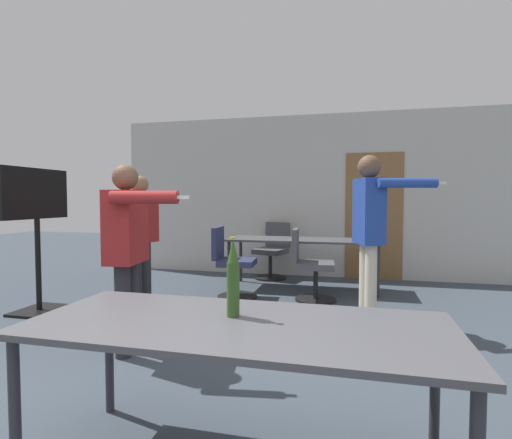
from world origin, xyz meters
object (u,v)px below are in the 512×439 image
(tv_screen, at_px, (37,225))
(person_center_tall, at_px, (370,222))
(office_chair_mid_tucked, at_px, (273,252))
(office_chair_near_pushed, at_px, (232,265))
(person_far_watching, at_px, (141,227))
(beer_bottle, at_px, (233,279))
(person_near_casual, at_px, (128,241))
(office_chair_far_right, at_px, (310,267))

(tv_screen, distance_m, person_center_tall, 3.70)
(office_chair_mid_tucked, relative_size, office_chair_near_pushed, 0.98)
(tv_screen, bearing_deg, office_chair_near_pushed, -59.14)
(person_center_tall, height_order, person_far_watching, person_center_tall)
(beer_bottle, bearing_deg, person_center_tall, 73.11)
(person_near_casual, bearing_deg, person_far_watching, -161.81)
(person_center_tall, bearing_deg, tv_screen, -102.67)
(office_chair_mid_tucked, bearing_deg, person_far_watching, 75.17)
(office_chair_near_pushed, bearing_deg, person_far_watching, -63.68)
(person_far_watching, xyz_separation_m, beer_bottle, (1.98, -2.56, -0.04))
(person_far_watching, bearing_deg, tv_screen, -44.68)
(tv_screen, relative_size, office_chair_near_pushed, 1.77)
(tv_screen, height_order, person_center_tall, person_center_tall)
(beer_bottle, bearing_deg, tv_screen, 146.20)
(office_chair_far_right, distance_m, beer_bottle, 3.28)
(person_far_watching, relative_size, office_chair_mid_tucked, 1.74)
(person_far_watching, height_order, beer_bottle, person_far_watching)
(person_near_casual, bearing_deg, tv_screen, -124.97)
(office_chair_far_right, distance_m, office_chair_mid_tucked, 1.54)
(person_center_tall, relative_size, person_near_casual, 1.10)
(person_far_watching, relative_size, office_chair_far_right, 1.72)
(person_near_casual, xyz_separation_m, person_far_watching, (-0.71, 1.44, 0.00))
(person_center_tall, height_order, person_near_casual, person_center_tall)
(person_far_watching, xyz_separation_m, office_chair_near_pushed, (0.98, 0.58, -0.51))
(person_center_tall, relative_size, person_far_watching, 1.10)
(office_chair_near_pushed, bearing_deg, person_center_tall, 61.01)
(person_near_casual, distance_m, office_chair_mid_tucked, 3.55)
(person_near_casual, relative_size, office_chair_mid_tucked, 1.74)
(office_chair_mid_tucked, relative_size, beer_bottle, 2.35)
(beer_bottle, bearing_deg, office_chair_mid_tucked, 99.21)
(office_chair_far_right, relative_size, office_chair_mid_tucked, 1.01)
(person_center_tall, distance_m, office_chair_far_right, 1.30)
(person_center_tall, distance_m, person_near_casual, 2.35)
(office_chair_mid_tucked, xyz_separation_m, office_chair_near_pushed, (-0.25, -1.44, 0.02))
(person_far_watching, distance_m, office_chair_far_right, 2.17)
(person_center_tall, bearing_deg, person_near_casual, -76.54)
(tv_screen, height_order, office_chair_near_pushed, tv_screen)
(tv_screen, relative_size, beer_bottle, 4.26)
(office_chair_mid_tucked, bearing_deg, person_center_tall, 139.79)
(office_chair_near_pushed, bearing_deg, tv_screen, -63.71)
(person_center_tall, bearing_deg, office_chair_far_right, -160.13)
(person_far_watching, distance_m, beer_bottle, 3.24)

